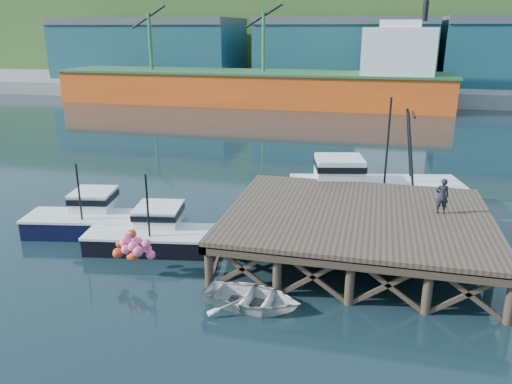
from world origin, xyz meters
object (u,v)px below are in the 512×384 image
(boat_black, at_px, (155,233))
(dockworker, at_px, (442,196))
(trawler, at_px, (372,188))
(dinghy, at_px, (252,298))
(boat_navy, at_px, (89,218))

(boat_black, xyz_separation_m, dockworker, (13.28, 2.27, 2.23))
(trawler, height_order, dockworker, trawler)
(boat_black, relative_size, dinghy, 1.76)
(dinghy, distance_m, dockworker, 10.16)
(trawler, xyz_separation_m, dinghy, (-4.17, -12.30, -0.97))
(trawler, distance_m, dockworker, 6.71)
(trawler, distance_m, dinghy, 13.02)
(boat_navy, distance_m, trawler, 15.96)
(boat_navy, bearing_deg, dinghy, -38.01)
(boat_navy, xyz_separation_m, dinghy, (10.16, -5.29, -0.40))
(trawler, bearing_deg, boat_black, -154.43)
(boat_black, relative_size, dockworker, 4.04)
(boat_navy, xyz_separation_m, trawler, (14.33, 7.01, 0.58))
(boat_navy, relative_size, dockworker, 3.97)
(boat_navy, bearing_deg, dockworker, -6.27)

